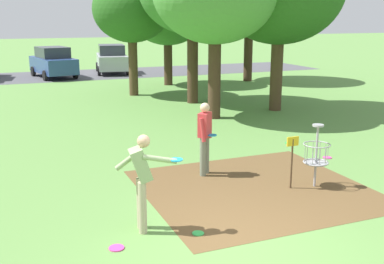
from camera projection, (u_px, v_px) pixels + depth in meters
ground_plane at (231, 248)px, 7.58m from camera, size 160.00×160.00×0.00m
dirt_tee_pad at (255, 188)px, 10.22m from camera, size 4.67×4.40×0.01m
disc_golf_basket at (314, 153)px, 10.17m from camera, size 0.98×0.58×1.39m
player_foreground_watching at (142, 176)px, 8.00m from camera, size 1.06×0.62×1.71m
player_throwing at (205, 135)px, 10.92m from camera, size 0.45×0.45×1.71m
frisbee_near_basket at (327, 158)px, 12.45m from camera, size 0.23×0.23×0.02m
frisbee_mid_grass at (289, 143)px, 13.89m from camera, size 0.21×0.21×0.02m
frisbee_far_left at (198, 233)px, 8.09m from camera, size 0.21×0.21×0.02m
frisbee_far_right at (116, 248)px, 7.58m from camera, size 0.25×0.25×0.02m
tree_near_left at (168, 11)px, 24.88m from camera, size 4.26×4.26×5.74m
tree_mid_center at (132, 10)px, 21.50m from camera, size 3.55×3.55×5.46m
parking_lot_strip at (54, 76)px, 29.61m from camera, size 36.00×6.00×0.01m
parked_car_center_left at (53, 62)px, 28.76m from camera, size 2.53×4.46×1.84m
parked_car_center_right at (112, 59)px, 31.02m from camera, size 2.46×4.43×1.84m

